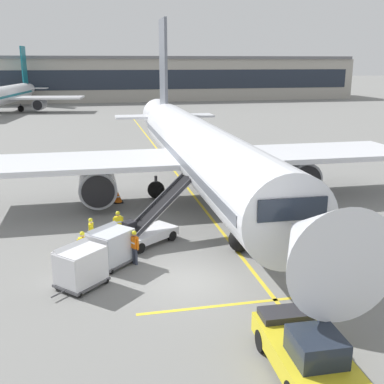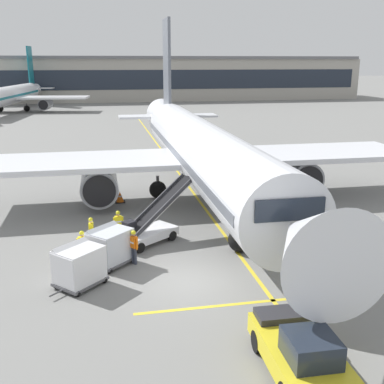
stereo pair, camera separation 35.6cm
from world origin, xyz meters
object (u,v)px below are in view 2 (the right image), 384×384
at_px(baggage_cart_second, 78,265).
at_px(ground_crew_by_carts, 91,231).
at_px(safety_cone_engine_keepout, 120,197).
at_px(pushback_tug, 301,352).
at_px(parked_airplane, 200,151).
at_px(ground_crew_wingwalker, 134,245).
at_px(baggage_cart_lead, 109,245).
at_px(ground_crew_by_loader, 82,245).
at_px(belt_loader, 150,226).
at_px(ground_crew_marshaller, 118,224).
at_px(distant_airplane, 11,95).

distance_m(baggage_cart_second, ground_crew_by_carts, 4.31).
bearing_deg(baggage_cart_second, safety_cone_engine_keepout, 79.35).
relative_size(baggage_cart_second, pushback_tug, 0.57).
bearing_deg(parked_airplane, ground_crew_wingwalker, -117.87).
bearing_deg(baggage_cart_lead, ground_crew_by_loader, 168.74).
relative_size(ground_crew_by_carts, safety_cone_engine_keepout, 2.25).
relative_size(belt_loader, ground_crew_marshaller, 2.80).
height_order(belt_loader, pushback_tug, belt_loader).
relative_size(baggage_cart_lead, ground_crew_by_carts, 1.46).
height_order(baggage_cart_second, ground_crew_wingwalker, baggage_cart_second).
xyz_separation_m(belt_loader, safety_cone_engine_keepout, (-1.28, 8.03, -0.53)).
xyz_separation_m(ground_crew_marshaller, distant_airplane, (-17.61, 74.73, 2.26)).
xyz_separation_m(parked_airplane, ground_crew_wingwalker, (-5.58, -10.56, -2.56)).
xyz_separation_m(ground_crew_wingwalker, safety_cone_engine_keepout, (-0.19, 10.84, -0.62)).
height_order(belt_loader, baggage_cart_lead, belt_loader).
bearing_deg(baggage_cart_lead, ground_crew_by_carts, 111.74).
relative_size(baggage_cart_lead, safety_cone_engine_keepout, 3.29).
relative_size(parked_airplane, pushback_tug, 9.32).
bearing_deg(ground_crew_by_carts, safety_cone_engine_keepout, 77.46).
relative_size(parked_airplane, distant_airplane, 1.06).
xyz_separation_m(baggage_cart_lead, distant_airplane, (-17.04, 77.86, 2.26)).
bearing_deg(pushback_tug, ground_crew_wingwalker, 115.17).
bearing_deg(safety_cone_engine_keepout, ground_crew_by_carts, -102.54).
bearing_deg(ground_crew_marshaller, baggage_cart_second, -110.91).
xyz_separation_m(ground_crew_by_carts, ground_crew_wingwalker, (2.06, -2.41, 0.00)).
bearing_deg(ground_crew_by_loader, baggage_cart_lead, -11.26).
xyz_separation_m(baggage_cart_lead, ground_crew_by_carts, (-0.89, 2.23, -0.00)).
distance_m(ground_crew_marshaller, ground_crew_wingwalker, 3.36).
distance_m(belt_loader, ground_crew_marshaller, 1.76).
xyz_separation_m(parked_airplane, distant_airplane, (-23.79, 67.48, -0.30)).
height_order(ground_crew_marshaller, ground_crew_wingwalker, same).
bearing_deg(ground_crew_marshaller, baggage_cart_lead, -100.36).
bearing_deg(ground_crew_wingwalker, baggage_cart_second, -144.01).
height_order(parked_airplane, ground_crew_wingwalker, parked_airplane).
xyz_separation_m(baggage_cart_second, ground_crew_marshaller, (1.98, 5.18, -0.00)).
distance_m(parked_airplane, ground_crew_marshaller, 9.87).
xyz_separation_m(parked_airplane, ground_crew_by_loader, (-8.05, -10.12, -2.56)).
height_order(belt_loader, safety_cone_engine_keepout, belt_loader).
bearing_deg(ground_crew_by_carts, baggage_cart_second, -96.86).
height_order(ground_crew_by_carts, distant_airplane, distant_airplane).
xyz_separation_m(ground_crew_by_carts, distant_airplane, (-16.15, 75.63, 2.26)).
height_order(parked_airplane, belt_loader, parked_airplane).
distance_m(parked_airplane, ground_crew_wingwalker, 12.21).
bearing_deg(parked_airplane, ground_crew_marshaller, -130.45).
height_order(ground_crew_by_loader, safety_cone_engine_keepout, ground_crew_by_loader).
relative_size(pushback_tug, ground_crew_by_loader, 2.55).
bearing_deg(baggage_cart_second, ground_crew_by_loader, 87.28).
relative_size(parked_airplane, ground_crew_wingwalker, 23.73).
bearing_deg(ground_crew_by_carts, pushback_tug, -61.31).
bearing_deg(baggage_cart_lead, ground_crew_marshaller, 79.64).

